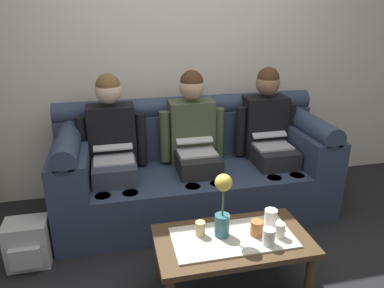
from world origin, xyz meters
TOP-DOWN VIEW (x-y plane):
  - back_wall_patterned at (0.00, 1.70)m, footprint 6.00×0.12m
  - couch at (0.00, 1.17)m, footprint 2.29×0.88m
  - person_left at (-0.67, 1.17)m, footprint 0.56×0.67m
  - person_middle at (0.00, 1.17)m, footprint 0.56×0.67m
  - person_right at (0.67, 1.17)m, footprint 0.56×0.67m
  - coffee_table at (0.00, 0.11)m, footprint 0.95×0.52m
  - flower_vase at (-0.06, 0.14)m, footprint 0.10×0.10m
  - cup_near_left at (0.15, 0.10)m, footprint 0.08×0.08m
  - cup_near_right at (0.27, 0.18)m, footprint 0.08×0.08m
  - cup_far_center at (0.27, 0.05)m, footprint 0.06×0.06m
  - cup_far_left at (-0.19, 0.17)m, footprint 0.06×0.06m
  - cup_far_right at (0.18, -0.00)m, footprint 0.07×0.07m
  - backpack_left at (-1.30, 0.66)m, footprint 0.29×0.26m

SIDE VIEW (x-z plane):
  - backpack_left at x=-1.30m, z-range 0.00..0.33m
  - coffee_table at x=0.00m, z-range 0.14..0.54m
  - couch at x=0.00m, z-range -0.11..0.85m
  - cup_far_left at x=-0.19m, z-range 0.40..0.50m
  - cup_far_center at x=0.27m, z-range 0.40..0.50m
  - cup_near_left at x=0.15m, z-range 0.40..0.50m
  - cup_far_right at x=0.18m, z-range 0.40..0.50m
  - cup_near_right at x=0.27m, z-range 0.40..0.52m
  - flower_vase at x=-0.06m, z-range 0.41..0.82m
  - person_left at x=-0.67m, z-range 0.05..1.27m
  - person_right at x=0.67m, z-range 0.05..1.27m
  - person_middle at x=0.00m, z-range 0.05..1.27m
  - back_wall_patterned at x=0.00m, z-range 0.00..2.90m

